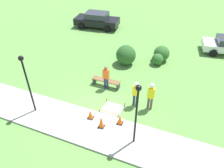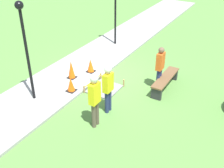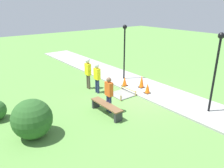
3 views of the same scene
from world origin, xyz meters
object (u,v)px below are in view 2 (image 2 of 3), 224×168
Objects in this scene: traffic_cone_near_patch at (91,66)px; lamppost_near at (24,38)px; worker_supervisor at (95,95)px; bystander_in_orange_shirt at (160,66)px; traffic_cone_sidewalk_edge at (71,84)px; worker_assistant at (108,85)px; traffic_cone_far_patch at (71,70)px; park_bench at (165,80)px.

lamppost_near is (2.81, -0.64, 2.08)m from traffic_cone_near_patch.
bystander_in_orange_shirt is (-3.24, 0.87, -0.16)m from worker_supervisor.
traffic_cone_sidewalk_edge is 1.99m from worker_assistant.
traffic_cone_far_patch reaches higher than traffic_cone_sidewalk_edge.
traffic_cone_near_patch reaches higher than park_bench.
lamppost_near is at bearing -49.24° from bystander_in_orange_shirt.
lamppost_near reaches higher than traffic_cone_sidewalk_edge.
worker_supervisor is (2.90, 2.15, 0.77)m from traffic_cone_near_patch.
traffic_cone_near_patch is 0.94m from traffic_cone_far_patch.
park_bench is 1.04× the size of worker_supervisor.
traffic_cone_far_patch is at bearing 172.31° from lamppost_near.
lamppost_near reaches higher than traffic_cone_near_patch.
lamppost_near is (1.95, -0.26, 1.99)m from traffic_cone_far_patch.
bystander_in_orange_shirt is at bearing 158.65° from worker_assistant.
park_bench is (-0.45, 3.25, -0.02)m from traffic_cone_near_patch.
park_bench is at bearing 97.81° from traffic_cone_near_patch.
bystander_in_orange_shirt reaches higher than park_bench.
worker_assistant reaches higher than bystander_in_orange_shirt.
traffic_cone_sidewalk_edge is (0.85, 0.62, -0.10)m from traffic_cone_far_patch.
worker_supervisor is at bearing -18.27° from park_bench.
bystander_in_orange_shirt is at bearing 109.41° from traffic_cone_far_patch.
park_bench is 0.68m from bystander_in_orange_shirt.
traffic_cone_sidewalk_edge is 3.50m from bystander_in_orange_shirt.
traffic_cone_near_patch is 0.34× the size of bystander_in_orange_shirt.
worker_supervisor reaches higher than worker_assistant.
park_bench is at bearing 109.72° from traffic_cone_far_patch.
traffic_cone_sidewalk_edge is at bearing -54.36° from park_bench.
worker_assistant is at bearing -176.58° from worker_supervisor.
worker_supervisor is 0.90m from worker_assistant.
traffic_cone_near_patch is 1.03× the size of traffic_cone_sidewalk_edge.
traffic_cone_far_patch is 1.06m from traffic_cone_sidewalk_edge.
traffic_cone_sidewalk_edge is at bearing 36.07° from traffic_cone_far_patch.
bystander_in_orange_shirt is (0.11, -0.24, 0.63)m from park_bench.
worker_assistant is at bearing 80.72° from traffic_cone_sidewalk_edge.
traffic_cone_far_patch is 2.79m from worker_assistant.
traffic_cone_sidewalk_edge is at bearing 8.18° from traffic_cone_near_patch.
lamppost_near is at bearing -7.69° from traffic_cone_far_patch.
traffic_cone_sidewalk_edge is 3.70m from park_bench.
traffic_cone_far_patch is (0.85, -0.38, 0.09)m from traffic_cone_near_patch.
traffic_cone_sidewalk_edge is (1.71, 0.25, -0.01)m from traffic_cone_near_patch.
bystander_in_orange_shirt is (-0.34, 3.01, 0.61)m from traffic_cone_near_patch.
park_bench is 2.81m from worker_assistant.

